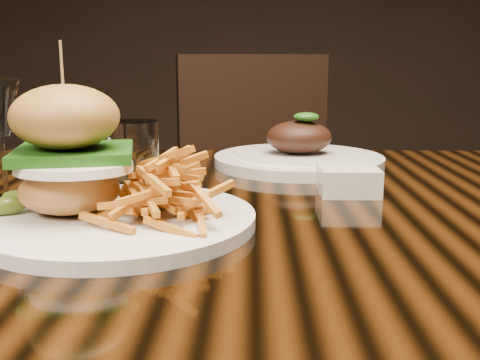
{
  "coord_description": "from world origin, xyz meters",
  "views": [
    {
      "loc": [
        -0.04,
        -0.71,
        0.94
      ],
      "look_at": [
        -0.05,
        -0.13,
        0.81
      ],
      "focal_mm": 42.0,
      "sensor_mm": 36.0,
      "label": 1
    }
  ],
  "objects_px": {
    "far_dish": "(299,155)",
    "chair_far": "(264,198)",
    "burger_plate": "(112,180)",
    "dining_table": "(282,260)"
  },
  "relations": [
    {
      "from": "burger_plate",
      "to": "chair_far",
      "type": "bearing_deg",
      "value": 79.89
    },
    {
      "from": "dining_table",
      "to": "far_dish",
      "type": "xyz_separation_m",
      "value": [
        0.04,
        0.28,
        0.09
      ]
    },
    {
      "from": "dining_table",
      "to": "chair_far",
      "type": "xyz_separation_m",
      "value": [
        -0.01,
        0.89,
        -0.13
      ]
    },
    {
      "from": "burger_plate",
      "to": "dining_table",
      "type": "bearing_deg",
      "value": 28.03
    },
    {
      "from": "dining_table",
      "to": "burger_plate",
      "type": "xyz_separation_m",
      "value": [
        -0.2,
        -0.1,
        0.13
      ]
    },
    {
      "from": "dining_table",
      "to": "chair_far",
      "type": "bearing_deg",
      "value": 90.37
    },
    {
      "from": "far_dish",
      "to": "chair_far",
      "type": "distance_m",
      "value": 0.66
    },
    {
      "from": "dining_table",
      "to": "burger_plate",
      "type": "relative_size",
      "value": 5.19
    },
    {
      "from": "burger_plate",
      "to": "far_dish",
      "type": "height_order",
      "value": "burger_plate"
    },
    {
      "from": "dining_table",
      "to": "chair_far",
      "type": "height_order",
      "value": "chair_far"
    }
  ]
}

